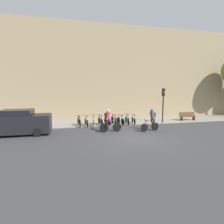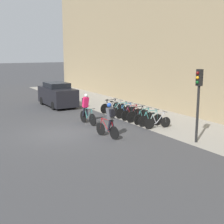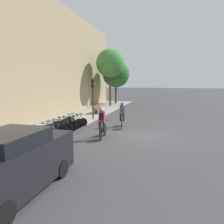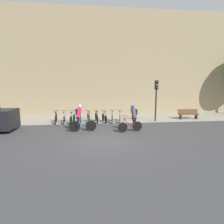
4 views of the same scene
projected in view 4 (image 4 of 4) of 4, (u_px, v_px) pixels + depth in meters
name	position (u px, v px, depth m)	size (l,w,h in m)	color
ground	(105.00, 141.00, 9.54)	(200.00, 200.00, 0.00)	#3D3D3F
kerb_strip	(100.00, 118.00, 16.17)	(44.00, 4.50, 0.01)	gray
building_facade	(98.00, 63.00, 17.89)	(44.00, 0.60, 10.66)	#9E8966
cyclist_pink	(80.00, 117.00, 11.41)	(1.77, 0.47, 1.80)	black
cyclist_grey	(133.00, 117.00, 11.41)	(1.68, 0.56, 1.77)	black
parked_bike_0	(56.00, 118.00, 14.12)	(0.46, 1.72, 0.98)	black
parked_bike_1	(64.00, 118.00, 14.19)	(0.46, 1.70, 0.96)	black
parked_bike_2	(72.00, 118.00, 14.26)	(0.46, 1.66, 0.94)	black
parked_bike_3	(81.00, 118.00, 14.33)	(0.46, 1.64, 0.97)	black
parked_bike_4	(89.00, 118.00, 14.40)	(0.46, 1.68, 0.96)	black
parked_bike_5	(97.00, 117.00, 14.47)	(0.46, 1.70, 0.99)	black
parked_bike_6	(104.00, 117.00, 14.54)	(0.46, 1.60, 0.95)	black
parked_bike_7	(112.00, 117.00, 14.61)	(0.46, 1.64, 0.96)	black
parked_bike_8	(120.00, 117.00, 14.69)	(0.46, 1.64, 0.94)	black
traffic_light_pole	(156.00, 93.00, 14.60)	(0.26, 0.30, 3.44)	black
bench	(188.00, 114.00, 15.93)	(1.89, 0.44, 0.89)	brown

